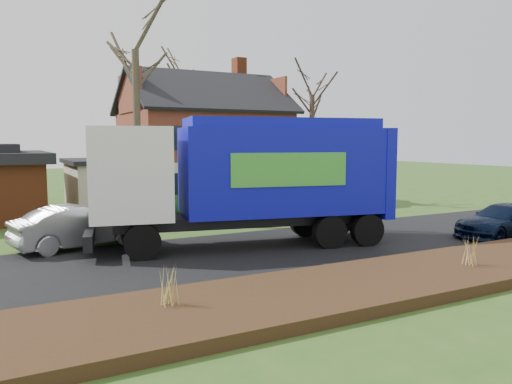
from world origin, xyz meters
name	(u,v)px	position (x,y,z in m)	size (l,w,h in m)	color
ground	(297,247)	(0.00, 0.00, 0.00)	(120.00, 120.00, 0.00)	#2C511B
road	(297,247)	(0.00, 0.00, 0.01)	(80.00, 7.00, 0.02)	black
mulch_verge	(403,278)	(0.00, -5.30, 0.15)	(80.00, 3.50, 0.30)	black
main_house	(196,138)	(1.49, 13.91, 4.03)	(12.95, 8.95, 9.26)	beige
garbage_truck	(251,173)	(-1.36, 0.99, 2.68)	(11.23, 5.09, 4.66)	black
silver_sedan	(81,226)	(-6.94, 3.58, 0.77)	(1.64, 4.70, 1.55)	#929699
navy_wagon	(504,221)	(8.43, -2.21, 0.66)	(1.84, 4.52, 1.31)	black
tree_front_west	(135,23)	(-3.76, 7.62, 9.07)	(3.70, 3.70, 11.01)	#443B28
tree_front_east	(312,77)	(7.70, 10.44, 7.72)	(3.42, 3.42, 9.50)	#3E3025
tree_back	(182,58)	(3.67, 22.41, 10.21)	(3.87, 3.87, 12.25)	#423627
grass_clump_west	(169,286)	(-6.41, -4.94, 0.72)	(0.32, 0.26, 0.85)	tan
grass_clump_mid	(469,250)	(2.25, -5.56, 0.75)	(0.32, 0.26, 0.89)	tan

